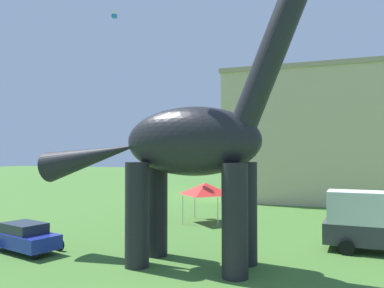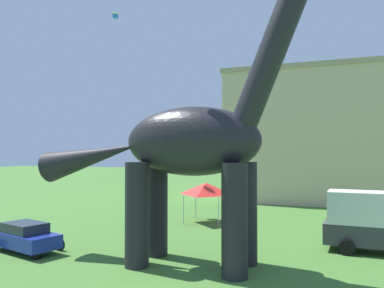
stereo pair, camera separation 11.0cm
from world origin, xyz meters
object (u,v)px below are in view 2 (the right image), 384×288
(dinosaur_sculpture, at_px, (190,141))
(parked_box_truck, at_px, (378,222))
(kite_near_high, at_px, (115,15))
(parked_sedan_left, at_px, (25,237))
(festival_canopy_tent, at_px, (206,189))
(kite_far_left, at_px, (182,162))

(dinosaur_sculpture, distance_m, parked_box_truck, 10.94)
(parked_box_truck, bearing_deg, kite_near_high, 165.82)
(dinosaur_sculpture, bearing_deg, parked_sedan_left, -178.94)
(dinosaur_sculpture, distance_m, festival_canopy_tent, 11.83)
(parked_box_truck, relative_size, festival_canopy_tent, 1.82)
(kite_far_left, bearing_deg, kite_near_high, -171.56)
(festival_canopy_tent, bearing_deg, kite_far_left, 145.79)
(kite_near_high, bearing_deg, parked_box_truck, -18.12)
(dinosaur_sculpture, relative_size, parked_sedan_left, 3.55)
(parked_sedan_left, height_order, kite_near_high, kite_near_high)
(dinosaur_sculpture, height_order, kite_far_left, dinosaur_sculpture)
(parked_sedan_left, distance_m, kite_near_high, 21.00)
(dinosaur_sculpture, relative_size, kite_far_left, 16.61)
(parked_box_truck, bearing_deg, dinosaur_sculpture, -143.35)
(parked_box_truck, distance_m, kite_near_high, 26.22)
(parked_sedan_left, bearing_deg, parked_box_truck, 34.78)
(parked_sedan_left, xyz_separation_m, kite_far_left, (3.60, 13.62, 3.70))
(parked_box_truck, height_order, kite_near_high, kite_near_high)
(parked_sedan_left, relative_size, festival_canopy_tent, 1.44)
(parked_box_truck, height_order, kite_far_left, kite_far_left)
(dinosaur_sculpture, distance_m, kite_near_high, 20.21)
(festival_canopy_tent, height_order, kite_far_left, kite_far_left)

